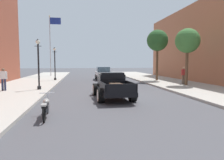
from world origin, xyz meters
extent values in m
plane|color=#47474C|center=(0.00, 0.00, 0.00)|extent=(140.00, 140.00, 0.00)
cube|color=#ADA89E|center=(7.25, 0.00, 0.07)|extent=(5.50, 64.00, 0.15)
cube|color=black|center=(-0.23, -0.73, 0.54)|extent=(1.94, 4.96, 0.24)
cube|color=black|center=(-0.25, -0.38, 1.06)|extent=(1.60, 1.16, 0.80)
cube|color=black|center=(-0.24, -0.43, 1.52)|extent=(1.47, 0.99, 0.12)
cube|color=#3D4C5B|center=(-0.27, 0.19, 1.22)|extent=(1.33, 0.09, 0.44)
cube|color=black|center=(-0.29, 0.92, 0.92)|extent=(1.37, 1.55, 0.52)
cube|color=silver|center=(-0.32, 1.72, 0.90)|extent=(0.68, 0.12, 0.47)
cube|color=black|center=(-0.18, -2.13, 0.68)|extent=(1.77, 2.16, 0.04)
cube|color=black|center=(-0.99, -2.16, 0.90)|extent=(0.16, 2.10, 0.44)
cube|color=black|center=(0.63, -2.10, 0.90)|extent=(0.16, 2.10, 0.44)
cube|color=black|center=(-0.15, -3.14, 0.90)|extent=(1.62, 0.14, 0.44)
cube|color=black|center=(-0.22, -1.12, 0.90)|extent=(1.62, 0.14, 0.44)
cylinder|color=black|center=(-1.18, 0.58, 0.40)|extent=(0.39, 0.81, 0.80)
cylinder|color=silver|center=(-1.36, 0.58, 0.40)|extent=(0.04, 0.66, 0.66)
cylinder|color=silver|center=(-1.37, 0.58, 0.40)|extent=(0.03, 0.24, 0.24)
cylinder|color=black|center=(0.61, 0.65, 0.40)|extent=(0.39, 0.81, 0.80)
cylinder|color=silver|center=(0.80, 0.65, 0.40)|extent=(0.04, 0.66, 0.66)
cylinder|color=silver|center=(0.81, 0.66, 0.40)|extent=(0.03, 0.24, 0.24)
cylinder|color=black|center=(-1.08, -2.11, 0.40)|extent=(0.39, 0.81, 0.80)
cylinder|color=silver|center=(-1.27, -2.12, 0.40)|extent=(0.04, 0.66, 0.66)
cylinder|color=silver|center=(-1.28, -2.12, 0.40)|extent=(0.03, 0.24, 0.24)
cylinder|color=black|center=(0.71, -2.05, 0.40)|extent=(0.39, 0.81, 0.80)
cylinder|color=silver|center=(0.90, -2.04, 0.40)|extent=(0.04, 0.66, 0.66)
cylinder|color=silver|center=(0.91, -2.04, 0.40)|extent=(0.03, 0.24, 0.24)
cube|color=brown|center=(-0.35, -2.49, 0.90)|extent=(0.62, 0.46, 0.40)
cube|color=#3D2D1E|center=(-0.35, -2.49, 0.90)|extent=(0.62, 0.07, 0.42)
cube|color=brown|center=(0.03, -1.82, 0.84)|extent=(0.48, 0.38, 0.28)
torus|color=black|center=(-3.61, -4.12, 0.33)|extent=(0.11, 0.67, 0.67)
torus|color=black|center=(-3.51, -5.56, 0.33)|extent=(0.11, 0.67, 0.67)
cube|color=#4C4C51|center=(-3.56, -4.89, 0.38)|extent=(0.27, 0.45, 0.28)
ellipsoid|color=gray|center=(-3.57, -4.64, 0.61)|extent=(0.29, 0.54, 0.24)
cube|color=black|center=(-3.54, -5.14, 0.53)|extent=(0.26, 0.57, 0.10)
cylinder|color=silver|center=(-3.60, -4.18, 0.64)|extent=(0.07, 0.26, 0.58)
cylinder|color=silver|center=(-3.59, -4.30, 0.91)|extent=(0.62, 0.08, 0.04)
cube|color=gray|center=(-3.51, -5.56, 0.66)|extent=(0.21, 0.41, 0.06)
cube|color=silver|center=(0.63, 13.05, 0.61)|extent=(1.74, 4.31, 0.80)
cube|color=#384C5B|center=(0.63, 12.90, 1.33)|extent=(1.53, 2.01, 0.64)
cylinder|color=black|center=(-0.19, 14.34, 0.33)|extent=(0.22, 0.66, 0.66)
cylinder|color=black|center=(1.46, 14.33, 0.33)|extent=(0.22, 0.66, 0.66)
cylinder|color=black|center=(-0.20, 11.76, 0.33)|extent=(0.22, 0.66, 0.66)
cylinder|color=black|center=(1.45, 11.75, 0.33)|extent=(0.22, 0.66, 0.66)
cylinder|color=#232847|center=(-7.84, 2.77, 0.58)|extent=(0.14, 0.14, 0.86)
cylinder|color=#232847|center=(-7.66, 2.77, 0.58)|extent=(0.14, 0.14, 0.86)
cube|color=silver|center=(-7.75, 2.77, 1.29)|extent=(0.36, 0.22, 0.56)
cylinder|color=silver|center=(-7.97, 2.77, 1.26)|extent=(0.09, 0.09, 0.54)
cylinder|color=silver|center=(-7.53, 2.77, 1.26)|extent=(0.09, 0.09, 0.54)
sphere|color=brown|center=(-7.75, 2.77, 1.69)|extent=(0.22, 0.22, 0.22)
cylinder|color=brown|center=(7.44, 5.15, 0.58)|extent=(0.14, 0.14, 0.86)
cylinder|color=brown|center=(7.62, 5.15, 0.58)|extent=(0.14, 0.14, 0.86)
cube|color=#B23333|center=(7.53, 5.15, 1.29)|extent=(0.36, 0.22, 0.56)
cylinder|color=#B23333|center=(7.31, 5.15, 1.26)|extent=(0.09, 0.09, 0.54)
cylinder|color=#B23333|center=(7.75, 5.15, 1.26)|extent=(0.09, 0.09, 0.54)
sphere|color=tan|center=(7.53, 5.15, 1.69)|extent=(0.22, 0.22, 0.22)
cylinder|color=black|center=(-5.34, 3.17, 0.27)|extent=(0.28, 0.28, 0.24)
cylinder|color=black|center=(-5.34, 3.17, 1.99)|extent=(0.12, 0.12, 3.20)
cylinder|color=black|center=(-5.34, 3.17, 3.44)|extent=(0.50, 0.04, 0.04)
sphere|color=silver|center=(-5.34, 3.17, 3.75)|extent=(0.32, 0.32, 0.32)
cone|color=black|center=(-5.34, 3.17, 3.93)|extent=(0.24, 0.24, 0.14)
cylinder|color=black|center=(-5.16, 11.78, 0.27)|extent=(0.28, 0.28, 0.24)
cylinder|color=black|center=(-5.16, 11.78, 1.99)|extent=(0.12, 0.12, 3.20)
cylinder|color=black|center=(-5.16, 11.78, 3.44)|extent=(0.50, 0.04, 0.04)
sphere|color=silver|center=(-5.16, 11.78, 3.75)|extent=(0.32, 0.32, 0.32)
cone|color=black|center=(-5.16, 11.78, 3.93)|extent=(0.24, 0.24, 0.14)
cylinder|color=#B2B2B7|center=(-6.75, 19.77, 4.65)|extent=(0.12, 0.12, 9.00)
sphere|color=gold|center=(-6.75, 19.77, 9.23)|extent=(0.16, 0.16, 0.16)
cube|color=navy|center=(-5.89, 19.77, 8.50)|extent=(1.60, 0.03, 1.00)
cylinder|color=brown|center=(7.34, 4.29, 1.74)|extent=(0.26, 0.26, 3.18)
sphere|color=#3D7538|center=(7.34, 4.29, 4.15)|extent=(2.19, 2.19, 2.19)
cylinder|color=brown|center=(6.52, 9.58, 1.98)|extent=(0.26, 0.26, 3.67)
sphere|color=#285628|center=(6.52, 9.58, 4.72)|extent=(2.40, 2.40, 2.40)
camera|label=1|loc=(-2.15, -13.36, 2.20)|focal=33.36mm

